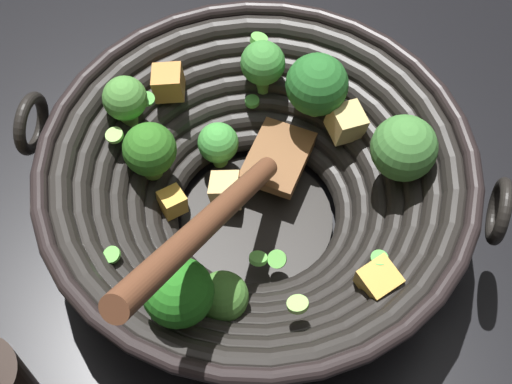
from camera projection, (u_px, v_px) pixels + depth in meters
ground_plane at (257, 224)px, 0.70m from camera, size 4.00×4.00×0.00m
wok at (257, 185)px, 0.64m from camera, size 0.39×0.38×0.25m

